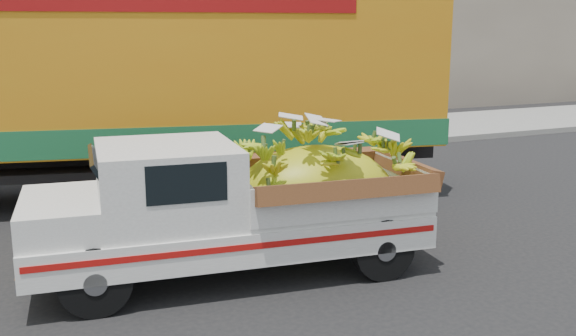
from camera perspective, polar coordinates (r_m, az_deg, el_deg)
name	(u,v)px	position (r m, az deg, el deg)	size (l,w,h in m)	color
ground	(208,285)	(7.65, -7.14, -10.26)	(100.00, 100.00, 0.00)	black
curb	(112,166)	(14.14, -15.41, 0.13)	(60.00, 0.25, 0.15)	gray
sidewalk	(98,150)	(16.19, -16.57, 1.52)	(60.00, 4.00, 0.14)	gray
building_right	(417,29)	(27.79, 11.36, 12.06)	(14.00, 6.00, 6.00)	gray
pickup_truck	(259,201)	(7.77, -2.59, -2.99)	(4.81, 2.19, 1.63)	black
semi_trailer	(95,78)	(11.38, -16.79, 7.67)	(12.09, 4.92, 3.80)	black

